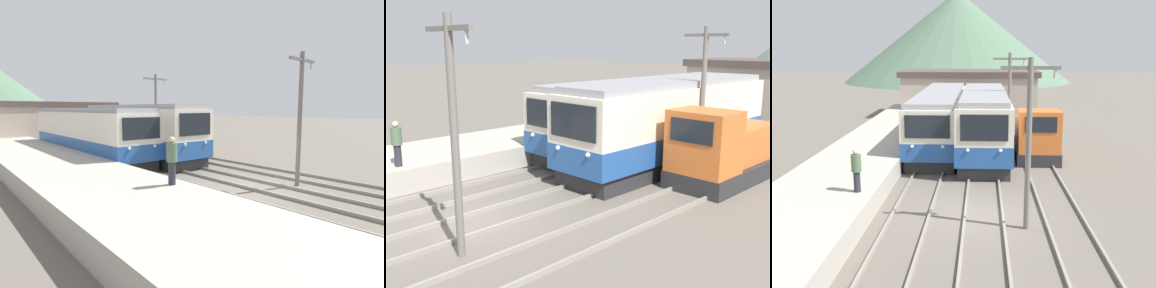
% 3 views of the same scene
% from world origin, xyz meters
% --- Properties ---
extents(ground_plane, '(200.00, 200.00, 0.00)m').
position_xyz_m(ground_plane, '(0.00, 0.00, 0.00)').
color(ground_plane, '#665E54').
extents(track_left, '(1.54, 60.00, 0.14)m').
position_xyz_m(track_left, '(-2.60, 0.00, 0.07)').
color(track_left, gray).
rests_on(track_left, ground).
extents(track_center, '(1.54, 60.00, 0.14)m').
position_xyz_m(track_center, '(0.20, 0.00, 0.07)').
color(track_center, gray).
rests_on(track_center, ground).
extents(track_right, '(1.54, 60.00, 0.14)m').
position_xyz_m(track_right, '(3.20, 0.00, 0.07)').
color(track_right, gray).
rests_on(track_right, ground).
extents(commuter_train_left, '(2.84, 14.43, 3.58)m').
position_xyz_m(commuter_train_left, '(-2.60, 12.43, 1.67)').
color(commuter_train_left, '#28282B').
rests_on(commuter_train_left, ground).
extents(commuter_train_center, '(2.84, 12.28, 3.80)m').
position_xyz_m(commuter_train_center, '(0.20, 10.30, 1.76)').
color(commuter_train_center, '#28282B').
rests_on(commuter_train_center, ground).
extents(shunting_locomotive, '(2.40, 5.60, 3.00)m').
position_xyz_m(shunting_locomotive, '(3.20, 9.55, 1.21)').
color(shunting_locomotive, '#28282B').
rests_on(shunting_locomotive, ground).
extents(catenary_mast_near, '(2.00, 0.20, 6.04)m').
position_xyz_m(catenary_mast_near, '(1.71, -1.19, 3.33)').
color(catenary_mast_near, slate).
rests_on(catenary_mast_near, ground).
extents(catenary_mast_mid, '(2.00, 0.20, 6.04)m').
position_xyz_m(catenary_mast_mid, '(1.71, 10.29, 3.33)').
color(catenary_mast_mid, slate).
rests_on(catenary_mast_mid, ground).
extents(person_on_platform, '(0.38, 0.38, 1.69)m').
position_xyz_m(person_on_platform, '(-4.67, -0.04, 1.83)').
color(person_on_platform, '#282833').
rests_on(person_on_platform, platform_left).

